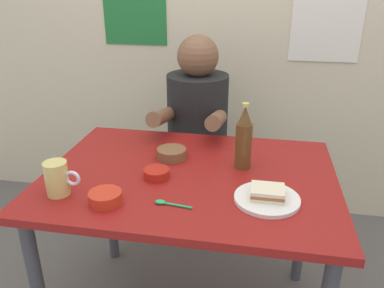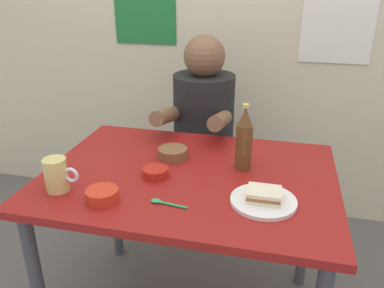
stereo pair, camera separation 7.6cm
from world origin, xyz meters
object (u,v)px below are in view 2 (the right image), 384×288
Objects in this scene: stool at (203,182)px; person_seated at (203,114)px; condiment_bowl_brown at (173,153)px; plate_orange at (263,201)px; dining_table at (189,194)px; beer_bottle at (244,140)px; sandwich at (264,195)px; beer_mug at (57,175)px.

person_seated is (-0.00, -0.01, 0.42)m from stool.
stool is 3.75× the size of condiment_bowl_brown.
dining_table is at bearing 153.01° from plate_orange.
sandwich is at bearing -67.96° from beer_bottle.
beer_mug is at bearing -111.72° from person_seated.
stool is 0.66m from condiment_bowl_brown.
stool is 4.09× the size of sandwich.
beer_bottle is at bearing -62.97° from person_seated.
plate_orange reaches higher than dining_table.
person_seated is at bearing 115.52° from plate_orange.
condiment_bowl_brown is (-0.29, 0.03, -0.10)m from beer_bottle.
person_seated is at bearing 87.48° from condiment_bowl_brown.
person_seated is at bearing 68.28° from beer_mug.
beer_bottle is (0.19, 0.09, 0.21)m from dining_table.
plate_orange is at bearing -34.34° from condiment_bowl_brown.
person_seated is 2.75× the size of beer_bottle.
dining_table is 5.00× the size of plate_orange.
sandwich is 0.92× the size of condiment_bowl_brown.
person_seated is 5.71× the size of beer_mug.
beer_mug is (-0.34, -0.85, 0.03)m from person_seated.
stool is 0.42m from person_seated.
sandwich is at bearing -64.80° from stool.
plate_orange is at bearing 0.00° from sandwich.
dining_table is 0.19m from condiment_bowl_brown.
person_seated is 0.85m from plate_orange.
beer_bottle is (0.27, -0.54, 0.51)m from stool.
beer_bottle is at bearing 112.04° from plate_orange.
plate_orange is at bearing -64.80° from stool.
beer_bottle is (-0.10, 0.24, 0.11)m from plate_orange.
sandwich reaches higher than condiment_bowl_brown.
stool is 2.05× the size of plate_orange.
beer_mug is 1.05× the size of condiment_bowl_brown.
stool is 0.63× the size of person_seated.
dining_table is 0.50m from beer_mug.
dining_table is at bearing -50.22° from condiment_bowl_brown.
beer_mug is (-0.70, -0.08, 0.03)m from sandwich.
condiment_bowl_brown reaches higher than dining_table.
plate_orange is 0.84× the size of beer_bottle.
beer_mug reaches higher than plate_orange.
dining_table is 0.63m from person_seated.
person_seated reaches higher than sandwich.
dining_table is 1.53× the size of person_seated.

